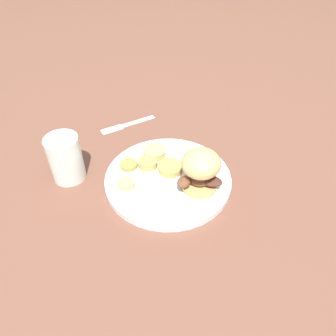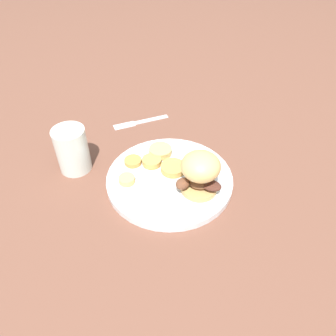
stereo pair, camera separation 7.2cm
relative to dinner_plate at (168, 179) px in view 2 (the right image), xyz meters
name	(u,v)px [view 2 (the right image)]	position (x,y,z in m)	size (l,w,h in m)	color
ground_plane	(168,182)	(0.00, 0.00, -0.01)	(4.00, 4.00, 0.00)	brown
dinner_plate	(168,179)	(0.00, 0.00, 0.00)	(0.28, 0.28, 0.02)	white
sandwich	(199,172)	(0.06, -0.04, 0.06)	(0.11, 0.09, 0.09)	tan
potato_round_0	(159,151)	(-0.02, 0.08, 0.02)	(0.05, 0.05, 0.02)	#DBB766
potato_round_1	(131,161)	(-0.09, 0.05, 0.01)	(0.04, 0.04, 0.01)	#BC8942
potato_round_2	(125,179)	(-0.09, -0.02, 0.01)	(0.04, 0.04, 0.01)	#DBB766
potato_round_3	(150,161)	(-0.04, 0.04, 0.01)	(0.05, 0.05, 0.01)	tan
potato_round_4	(171,168)	(0.01, 0.02, 0.02)	(0.06, 0.06, 0.01)	tan
fork	(139,122)	(-0.08, 0.24, -0.01)	(0.15, 0.08, 0.00)	silver
drinking_glass	(71,150)	(-0.22, 0.05, 0.04)	(0.07, 0.07, 0.11)	silver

